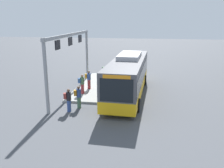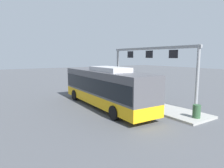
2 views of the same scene
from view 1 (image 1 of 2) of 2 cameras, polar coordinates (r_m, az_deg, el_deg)
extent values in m
plane|color=#4C4F54|center=(21.10, 3.72, -2.52)|extent=(120.00, 120.00, 0.00)
cube|color=#9E9E99|center=(23.70, -4.14, -0.33)|extent=(10.00, 2.80, 0.16)
cube|color=#EAAD14|center=(20.88, 3.75, -0.49)|extent=(11.37, 2.87, 0.85)
cube|color=#4C4C51|center=(20.55, 3.82, 3.20)|extent=(11.37, 2.87, 1.90)
cube|color=black|center=(20.59, 3.81, 2.66)|extent=(11.15, 2.90, 1.20)
cube|color=black|center=(15.14, 1.02, -1.55)|extent=(0.11, 2.13, 1.50)
cube|color=#B7B7BC|center=(21.18, 4.18, 6.66)|extent=(4.01, 1.88, 0.36)
cube|color=orange|center=(14.99, 1.08, 1.64)|extent=(0.18, 1.75, 0.28)
cylinder|color=black|center=(17.20, 6.02, -4.99)|extent=(1.01, 0.33, 1.00)
cylinder|color=black|center=(17.55, -1.82, -4.49)|extent=(1.01, 0.33, 1.00)
cylinder|color=black|center=(24.16, 7.64, 0.91)|extent=(1.01, 0.33, 1.00)
cylinder|color=black|center=(24.41, 2.02, 1.18)|extent=(1.01, 0.33, 1.00)
cylinder|color=#334C8C|center=(17.49, -10.04, -5.07)|extent=(0.37, 0.37, 0.85)
cylinder|color=black|center=(17.25, -10.15, -2.81)|extent=(0.45, 0.45, 0.60)
sphere|color=brown|center=(17.13, -10.22, -1.50)|extent=(0.22, 0.22, 0.22)
cube|color=maroon|center=(17.23, -11.02, -2.77)|extent=(0.33, 0.28, 0.40)
cylinder|color=#476B4C|center=(18.06, -7.73, -4.31)|extent=(0.37, 0.37, 0.85)
cylinder|color=#334C8C|center=(17.83, -7.81, -2.11)|extent=(0.45, 0.45, 0.60)
sphere|color=brown|center=(17.71, -7.86, -0.85)|extent=(0.22, 0.22, 0.22)
cube|color=#BF7F1E|center=(17.80, -8.65, -2.08)|extent=(0.33, 0.28, 0.40)
cylinder|color=maroon|center=(20.85, -6.95, -1.14)|extent=(0.38, 0.38, 0.85)
cylinder|color=#476B4C|center=(20.65, -7.01, 0.79)|extent=(0.46, 0.46, 0.60)
sphere|color=#9E755B|center=(20.56, -7.05, 1.89)|extent=(0.22, 0.22, 0.22)
cube|color=#335993|center=(20.59, -7.71, 0.80)|extent=(0.33, 0.30, 0.40)
cylinder|color=maroon|center=(22.24, -5.41, -0.05)|extent=(0.29, 0.29, 0.85)
cylinder|color=#334C8C|center=(22.06, -5.45, 1.76)|extent=(0.36, 0.36, 0.60)
sphere|color=brown|center=(21.97, -5.48, 2.80)|extent=(0.22, 0.22, 0.22)
cube|color=#BF7F1E|center=(22.14, -6.10, 1.87)|extent=(0.29, 0.19, 0.40)
cylinder|color=gray|center=(26.55, -5.91, 6.87)|extent=(0.24, 0.24, 5.20)
cylinder|color=gray|center=(16.81, -15.24, 1.55)|extent=(0.24, 0.24, 5.20)
cube|color=gray|center=(21.29, -9.83, 11.32)|extent=(10.91, 0.20, 0.24)
cube|color=black|center=(24.08, -7.52, 10.53)|extent=(0.90, 0.08, 0.70)
cube|color=black|center=(21.33, -9.77, 9.85)|extent=(0.90, 0.08, 0.70)
cube|color=black|center=(18.64, -12.65, 8.95)|extent=(0.90, 0.08, 0.70)
cylinder|color=#2D5133|center=(27.66, -1.82, 3.09)|extent=(0.52, 0.52, 0.90)
camera|label=2|loc=(35.01, 20.82, 10.80)|focal=31.93mm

